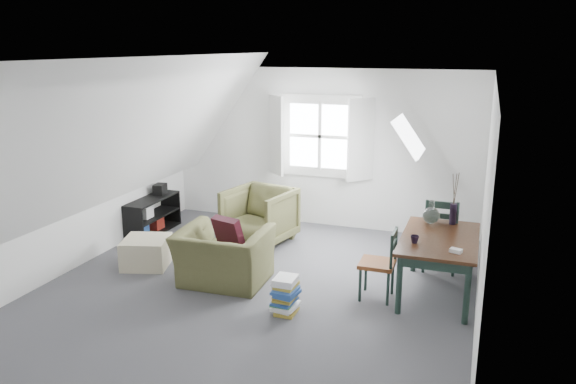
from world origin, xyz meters
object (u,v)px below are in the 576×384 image
at_px(media_shelf, 151,218).
at_px(armchair_near, 224,283).
at_px(ottoman, 146,252).
at_px(magazine_stack, 286,295).
at_px(dining_chair_far, 441,233).
at_px(dining_table, 439,245).
at_px(dining_chair_near, 380,263).
at_px(armchair_far, 260,242).

bearing_deg(media_shelf, armchair_near, -31.24).
bearing_deg(ottoman, magazine_stack, -16.62).
distance_m(dining_chair_far, magazine_stack, 2.34).
height_order(ottoman, media_shelf, media_shelf).
relative_size(armchair_near, dining_table, 0.74).
height_order(ottoman, dining_chair_near, dining_chair_near).
bearing_deg(ottoman, dining_table, 5.68).
bearing_deg(media_shelf, ottoman, -55.92).
xyz_separation_m(dining_chair_near, magazine_stack, (-0.90, -0.70, -0.23)).
distance_m(media_shelf, magazine_stack, 3.41).
relative_size(ottoman, dining_table, 0.40).
bearing_deg(dining_chair_far, magazine_stack, 57.03).
height_order(armchair_near, dining_chair_far, dining_chair_far).
xyz_separation_m(armchair_far, ottoman, (-1.06, -1.36, 0.19)).
relative_size(armchair_far, dining_chair_far, 0.93).
xyz_separation_m(ottoman, dining_chair_near, (3.08, 0.05, 0.24)).
height_order(dining_table, magazine_stack, dining_table).
bearing_deg(dining_chair_far, dining_chair_near, 68.47).
distance_m(dining_chair_far, dining_chair_near, 1.24).
bearing_deg(armchair_far, ottoman, -115.44).
bearing_deg(armchair_far, dining_chair_near, -20.33).
bearing_deg(armchair_near, dining_chair_far, -154.04).
bearing_deg(media_shelf, dining_table, -6.37).
distance_m(dining_chair_near, media_shelf, 3.94).
xyz_separation_m(armchair_far, magazine_stack, (1.13, -2.01, 0.20)).
bearing_deg(dining_chair_near, dining_table, 121.95).
relative_size(ottoman, dining_chair_near, 0.68).
bearing_deg(armchair_near, media_shelf, -37.32).
distance_m(armchair_near, dining_chair_far, 2.82).
relative_size(dining_table, dining_chair_far, 1.46).
xyz_separation_m(armchair_near, ottoman, (-1.21, 0.16, 0.19)).
bearing_deg(ottoman, media_shelf, 119.90).
relative_size(dining_chair_near, magazine_stack, 2.07).
xyz_separation_m(dining_table, dining_chair_far, (-0.04, 0.77, -0.11)).
height_order(media_shelf, magazine_stack, media_shelf).
xyz_separation_m(armchair_near, dining_chair_far, (2.46, 1.30, 0.51)).
bearing_deg(dining_chair_near, ottoman, -84.55).
bearing_deg(armchair_far, dining_table, -7.98).
relative_size(dining_table, media_shelf, 1.32).
bearing_deg(armchair_near, dining_chair_near, -175.55).
bearing_deg(armchair_far, dining_chair_far, 7.74).
xyz_separation_m(media_shelf, magazine_stack, (2.87, -1.84, -0.05)).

